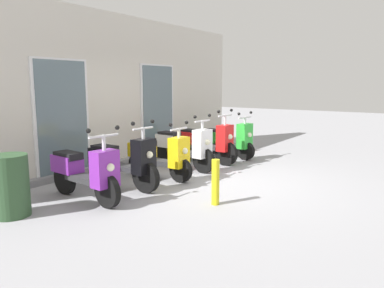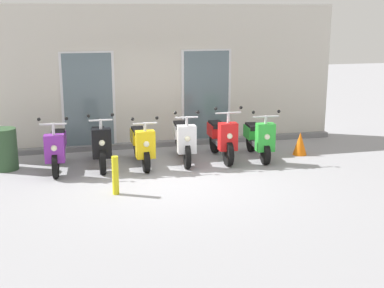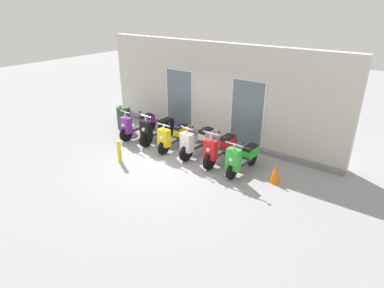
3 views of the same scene
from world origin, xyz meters
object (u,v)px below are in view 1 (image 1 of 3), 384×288
Objects in this scene: scooter_green at (228,140)px; scooter_white at (184,147)px; trash_bin at (10,186)px; curb_bollard at (215,182)px; scooter_yellow at (159,155)px; scooter_purple at (85,171)px; scooter_red at (207,142)px; scooter_black at (123,162)px; traffic_cone at (246,142)px.

scooter_white is at bearing 175.87° from scooter_green.
trash_bin is 2.91m from curb_bollard.
trash_bin is at bearing 172.68° from scooter_yellow.
scooter_yellow is 2.60m from scooter_green.
scooter_purple is 3.51m from scooter_red.
trash_bin is at bearing 173.37° from scooter_black.
scooter_green is 2.92× the size of traffic_cone.
scooter_yellow is at bearing 179.10° from scooter_green.
traffic_cone is (1.85, -0.08, -0.22)m from scooter_red.
scooter_white reaches higher than curb_bollard.
trash_bin is (-4.55, 0.29, -0.05)m from scooter_red.
scooter_white is at bearing 47.36° from curb_bollard.
scooter_black reaches higher than scooter_white.
trash_bin is 1.67× the size of traffic_cone.
scooter_purple reaches higher than curb_bollard.
scooter_purple is at bearing 178.56° from scooter_green.
scooter_black reaches higher than curb_bollard.
scooter_green is at bearing -1.44° from scooter_purple.
trash_bin reaches higher than traffic_cone.
scooter_red reaches higher than scooter_green.
scooter_purple is 1.09m from trash_bin.
scooter_red reaches higher than curb_bollard.
scooter_green is 2.17× the size of curb_bollard.
scooter_yellow is (1.73, -0.07, -0.01)m from scooter_purple.
traffic_cone is (3.62, -0.01, -0.20)m from scooter_yellow.
scooter_purple is at bearing -179.74° from scooter_white.
scooter_red is at bearing -1.10° from scooter_white.
curb_bollard is (2.05, -2.07, -0.08)m from trash_bin.
scooter_purple is at bearing -175.81° from scooter_black.
scooter_yellow is at bearing -177.93° from scooter_red.
scooter_white is 0.99× the size of scooter_red.
scooter_green reaches higher than traffic_cone.
trash_bin is at bearing 175.77° from scooter_green.
scooter_green is at bearing -178.52° from traffic_cone.
scooter_red is at bearing 177.56° from traffic_cone.
scooter_green is (1.68, -0.12, -0.04)m from scooter_white.
scooter_yellow is at bearing 66.88° from curb_bollard.
traffic_cone is at bearing -2.02° from scooter_white.
scooter_white is (2.65, 0.01, 0.02)m from scooter_purple.
curb_bollard is 1.35× the size of traffic_cone.
scooter_green is (0.82, -0.11, -0.03)m from scooter_red.
scooter_yellow reaches higher than trash_bin.
traffic_cone is (1.02, 0.03, -0.19)m from scooter_green.
trash_bin is 6.41m from traffic_cone.
scooter_black reaches higher than traffic_cone.
scooter_yellow is 2.89× the size of traffic_cone.
scooter_black is 3.46m from scooter_green.
scooter_purple reaches higher than scooter_green.
scooter_purple reaches higher than traffic_cone.
traffic_cone is (5.35, -0.08, -0.21)m from scooter_purple.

